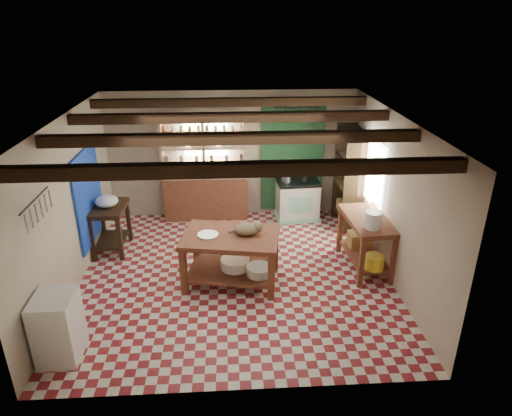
{
  "coord_description": "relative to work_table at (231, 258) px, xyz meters",
  "views": [
    {
      "loc": [
        -0.07,
        -6.48,
        4.04
      ],
      "look_at": [
        0.36,
        0.3,
        1.06
      ],
      "focal_mm": 32.0,
      "sensor_mm": 36.0,
      "label": 1
    }
  ],
  "objects": [
    {
      "name": "tall_rack",
      "position": [
        2.34,
        1.99,
        0.58
      ],
      "size": [
        0.4,
        0.86,
        2.0
      ],
      "primitive_type": "cube",
      "color": "#321F11",
      "rests_on": "floor"
    },
    {
      "name": "right_counter",
      "position": [
        2.24,
        0.31,
        0.04
      ],
      "size": [
        0.71,
        1.31,
        0.91
      ],
      "primitive_type": "cube",
      "rotation": [
        0.0,
        0.0,
        0.06
      ],
      "color": "brown",
      "rests_on": "floor"
    },
    {
      "name": "white_bucket",
      "position": [
        2.21,
        -0.05,
        0.63
      ],
      "size": [
        0.28,
        0.28,
        0.27
      ],
      "primitive_type": "cylinder",
      "rotation": [
        0.0,
        0.0,
        0.06
      ],
      "color": "white",
      "rests_on": "right_counter"
    },
    {
      "name": "window_back",
      "position": [
        -0.44,
        2.67,
        1.28
      ],
      "size": [
        0.9,
        0.02,
        0.8
      ],
      "primitive_type": "cube",
      "color": "silver",
      "rests_on": "wall_back"
    },
    {
      "name": "ceiling",
      "position": [
        0.06,
        0.19,
        2.18
      ],
      "size": [
        5.0,
        5.0,
        0.02
      ],
      "primitive_type": "cube",
      "color": "#4E4E53",
      "rests_on": "wall_back"
    },
    {
      "name": "steel_tray",
      "position": [
        -0.35,
        0.01,
        0.43
      ],
      "size": [
        0.37,
        0.37,
        0.02
      ],
      "primitive_type": "cylinder",
      "rotation": [
        0.0,
        0.0,
        -0.17
      ],
      "color": "#9E9EA5",
      "rests_on": "work_table"
    },
    {
      "name": "prep_table",
      "position": [
        -2.14,
        1.18,
        0.02
      ],
      "size": [
        0.6,
        0.86,
        0.87
      ],
      "primitive_type": "cube",
      "rotation": [
        0.0,
        0.0,
        -0.01
      ],
      "color": "#321F11",
      "rests_on": "floor"
    },
    {
      "name": "blue_wall_patch",
      "position": [
        -2.41,
        1.09,
        0.68
      ],
      "size": [
        0.04,
        1.4,
        1.6
      ],
      "primitive_type": "cube",
      "color": "#193DBB",
      "rests_on": "wall_left"
    },
    {
      "name": "yellow_tub",
      "position": [
        2.26,
        -0.14,
        -0.06
      ],
      "size": [
        0.33,
        0.33,
        0.23
      ],
      "primitive_type": "cylinder",
      "rotation": [
        0.0,
        0.0,
        0.06
      ],
      "color": "yellow",
      "rests_on": "right_counter"
    },
    {
      "name": "wall_left",
      "position": [
        -2.44,
        0.19,
        0.88
      ],
      "size": [
        0.04,
        5.0,
        2.6
      ],
      "primitive_type": "cube",
      "color": "#C0B19A",
      "rests_on": "floor"
    },
    {
      "name": "pot_rack",
      "position": [
        1.31,
        2.24,
        1.76
      ],
      "size": [
        0.86,
        0.12,
        0.36
      ],
      "primitive_type": "cube",
      "color": "black",
      "rests_on": "ceiling"
    },
    {
      "name": "work_table",
      "position": [
        0.0,
        0.0,
        0.0
      ],
      "size": [
        1.62,
        1.22,
        0.83
      ],
      "primitive_type": "cube",
      "rotation": [
        0.0,
        0.0,
        -0.17
      ],
      "color": "brown",
      "rests_on": "floor"
    },
    {
      "name": "shelving_unit",
      "position": [
        -0.49,
        2.5,
        0.68
      ],
      "size": [
        1.7,
        0.34,
        2.2
      ],
      "primitive_type": "cube",
      "color": "tan",
      "rests_on": "floor"
    },
    {
      "name": "basin_small",
      "position": [
        0.43,
        -0.18,
        -0.13
      ],
      "size": [
        0.46,
        0.46,
        0.14
      ],
      "primitive_type": "cylinder",
      "rotation": [
        0.0,
        0.0,
        -0.17
      ],
      "color": "white",
      "rests_on": "work_table"
    },
    {
      "name": "wall_front",
      "position": [
        0.06,
        -2.31,
        0.88
      ],
      "size": [
        5.0,
        0.04,
        2.6
      ],
      "primitive_type": "cube",
      "color": "#C0B19A",
      "rests_on": "floor"
    },
    {
      "name": "ceiling_beams",
      "position": [
        0.06,
        0.19,
        2.06
      ],
      "size": [
        5.0,
        3.8,
        0.15
      ],
      "primitive_type": "cube",
      "color": "#321F11",
      "rests_on": "ceiling"
    },
    {
      "name": "window_right",
      "position": [
        2.54,
        1.19,
        0.98
      ],
      "size": [
        0.02,
        1.3,
        1.2
      ],
      "primitive_type": "cube",
      "color": "silver",
      "rests_on": "wall_right"
    },
    {
      "name": "kettle_left",
      "position": [
        1.15,
        2.32,
        0.53
      ],
      "size": [
        0.22,
        0.22,
        0.23
      ],
      "primitive_type": "cylinder",
      "rotation": [
        0.0,
        0.0,
        0.07
      ],
      "color": "#9E9EA5",
      "rests_on": "stove"
    },
    {
      "name": "green_wall_patch",
      "position": [
        1.31,
        2.66,
        0.83
      ],
      "size": [
        1.3,
        0.04,
        2.3
      ],
      "primitive_type": "cube",
      "color": "#20502B",
      "rests_on": "wall_back"
    },
    {
      "name": "stove",
      "position": [
        1.4,
        2.34,
        -0.0
      ],
      "size": [
        0.89,
        0.63,
        0.83
      ],
      "primitive_type": "cube",
      "rotation": [
        0.0,
        0.0,
        0.07
      ],
      "color": "beige",
      "rests_on": "floor"
    },
    {
      "name": "basin_large",
      "position": [
        0.06,
        0.04,
        -0.12
      ],
      "size": [
        0.54,
        0.54,
        0.16
      ],
      "primitive_type": "cylinder",
      "rotation": [
        0.0,
        0.0,
        -0.17
      ],
      "color": "white",
      "rests_on": "work_table"
    },
    {
      "name": "wall_back",
      "position": [
        0.06,
        2.69,
        0.88
      ],
      "size": [
        5.0,
        0.04,
        2.6
      ],
      "primitive_type": "cube",
      "color": "#C0B19A",
      "rests_on": "floor"
    },
    {
      "name": "floor",
      "position": [
        0.06,
        0.19,
        -0.43
      ],
      "size": [
        5.0,
        5.0,
        0.02
      ],
      "primitive_type": "cube",
      "color": "maroon",
      "rests_on": "ground"
    },
    {
      "name": "kettle_right",
      "position": [
        1.5,
        2.35,
        0.52
      ],
      "size": [
        0.18,
        0.18,
        0.22
      ],
      "primitive_type": "cylinder",
      "rotation": [
        0.0,
        0.0,
        0.07
      ],
      "color": "black",
      "rests_on": "stove"
    },
    {
      "name": "enamel_bowl",
      "position": [
        -2.14,
        1.18,
        0.55
      ],
      "size": [
        0.4,
        0.4,
        0.2
      ],
      "primitive_type": "ellipsoid",
      "rotation": [
        0.0,
        0.0,
        -0.01
      ],
      "color": "white",
      "rests_on": "prep_table"
    },
    {
      "name": "wall_right",
      "position": [
        2.56,
        0.19,
        0.88
      ],
      "size": [
        0.04,
        5.0,
        2.6
      ],
      "primitive_type": "cube",
      "color": "#C0B19A",
      "rests_on": "floor"
    },
    {
      "name": "utensil_rail",
      "position": [
        -2.38,
        -1.01,
        1.36
      ],
      "size": [
        0.06,
        0.9,
        0.28
      ],
      "primitive_type": "cube",
      "color": "black",
      "rests_on": "wall_left"
    },
    {
      "name": "white_cabinet",
      "position": [
        -2.16,
        -1.58,
        0.02
      ],
      "size": [
        0.49,
        0.59,
        0.87
      ],
      "primitive_type": "cube",
      "rotation": [
        0.0,
        0.0,
        0.01
      ],
      "color": "white",
      "rests_on": "floor"
    },
    {
      "name": "cat",
      "position": [
        0.25,
        0.01,
        0.51
      ],
      "size": [
        0.4,
        0.3,
        0.18
      ],
      "primitive_type": "ellipsoid",
      "rotation": [
        0.0,
        0.0,
        0.0
      ],
      "color": "#8D7452",
      "rests_on": "work_table"
    },
    {
      "name": "wicker_basket",
      "position": [
        2.22,
        0.61,
        -0.05
      ],
      "size": [
        0.38,
        0.31,
        0.25
      ],
      "primitive_type": "cube",
      "rotation": [
        0.0,
        0.0,
        0.06
      ],
      "color": "#B08847",
      "rests_on": "right_counter"
    }
  ]
}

